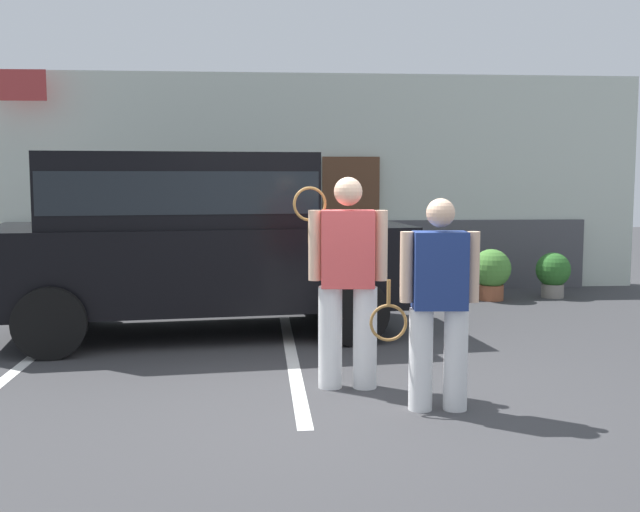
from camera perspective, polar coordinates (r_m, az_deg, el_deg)
ground_plane at (r=6.28m, az=2.03°, el=-10.72°), size 40.00×40.00×0.00m
parking_stripe_0 at (r=8.01m, az=-21.06°, el=-7.41°), size 0.12×4.40×0.01m
parking_stripe_1 at (r=7.69m, az=-2.10°, el=-7.56°), size 0.12×4.40×0.01m
house_frontage at (r=12.20m, az=-1.30°, el=5.00°), size 10.81×0.40×3.39m
parked_suv at (r=8.82m, az=-9.41°, el=1.62°), size 4.79×2.58×2.05m
tennis_player_man at (r=6.47m, az=2.05°, el=-1.71°), size 0.79×0.32×1.79m
tennis_player_woman at (r=5.94m, az=8.79°, el=-3.39°), size 0.87×0.28×1.64m
potted_plant_by_porch at (r=11.42m, az=12.62°, el=-1.16°), size 0.57×0.57×0.75m
potted_plant_secondary at (r=11.90m, az=16.94°, el=-1.18°), size 0.51×0.51×0.67m
flag_pole at (r=12.25m, az=-22.26°, el=8.00°), size 0.80×0.05×3.40m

